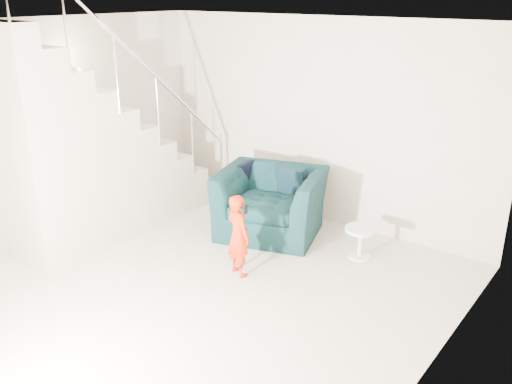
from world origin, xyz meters
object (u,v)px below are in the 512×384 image
at_px(toddler, 238,235).
at_px(side_table, 361,238).
at_px(staircase, 90,163).
at_px(armchair, 271,203).

bearing_deg(toddler, side_table, -109.37).
bearing_deg(toddler, staircase, 24.29).
distance_m(armchair, staircase, 2.35).
bearing_deg(staircase, toddler, 6.56).
xyz_separation_m(armchair, toddler, (0.37, -1.12, 0.05)).
xyz_separation_m(toddler, staircase, (-2.21, -0.25, 0.47)).
relative_size(armchair, staircase, 0.36).
height_order(armchair, side_table, armchair).
bearing_deg(side_table, toddler, -127.11).
relative_size(toddler, staircase, 0.26).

